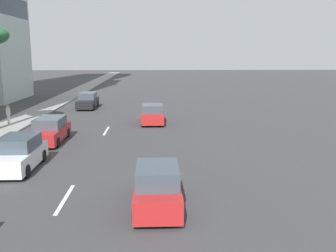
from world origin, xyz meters
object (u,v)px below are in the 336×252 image
Objects in this scene: car_fourth at (153,114)px; car_second at (88,101)px; car_third at (50,131)px; car_lead at (18,154)px; pedestrian_mid_block at (8,114)px; car_fifth at (157,188)px.

car_second is at bearing 37.15° from car_fourth.
car_third is at bearing 0.56° from car_second.
car_lead is at bearing 151.20° from car_fourth.
pedestrian_mid_block is (-0.84, 11.62, 0.25)m from car_fourth.
car_second is 11.08m from pedestrian_mid_block.
car_second is at bearing -179.59° from car_lead.
car_lead is 1.06× the size of car_fifth.
car_lead reaches higher than car_third.
car_lead is 0.96× the size of car_second.
car_fourth is 11.66m from pedestrian_mid_block.
car_lead is 5.97m from car_third.
car_third is at bearing 32.29° from car_fifth.
car_third is at bearing 133.39° from car_fourth.
car_second is at bearing 46.51° from pedestrian_mid_block.
car_lead is 21.65m from car_second.
pedestrian_mid_block reaches higher than car_lead.
car_fourth is at bearing 151.20° from car_lead.
car_third is 1.17× the size of car_fourth.
car_third is 1.13× the size of car_fifth.
pedestrian_mid_block is (-10.06, 4.64, 0.23)m from car_second.
car_second is 1.10× the size of car_fifth.
car_fifth is at bearing 32.29° from car_third.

